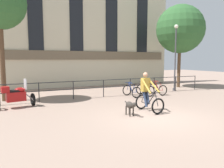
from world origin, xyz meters
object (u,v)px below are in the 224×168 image
Objects in this scene: parked_motorcycle at (16,96)px; street_lamp at (175,54)px; dog at (130,106)px; cyclist_with_bike at (148,94)px; parked_bicycle_mid_left at (145,90)px; parked_bicycle_near_lamp at (132,91)px; parked_bicycle_mid_right at (158,89)px.

street_lamp is at bearing -93.95° from parked_motorcycle.
street_lamp is at bearing 36.04° from dog.
dog is at bearing -143.78° from street_lamp.
cyclist_with_bike reaches higher than parked_bicycle_mid_left.
cyclist_with_bike is 1.50× the size of parked_bicycle_near_lamp.
parked_bicycle_mid_left is at bearing 49.06° from dog.
parked_motorcycle is at bearing 138.86° from dog.
parked_motorcycle is 7.51m from parked_bicycle_mid_left.
parked_bicycle_mid_left is at bearing 52.66° from cyclist_with_bike.
dog is 8.30m from street_lamp.
parked_bicycle_mid_left is 0.99m from parked_bicycle_mid_right.
cyclist_with_bike is at bearing 56.55° from parked_bicycle_mid_left.
street_lamp is (2.08, 0.81, 2.27)m from parked_bicycle_mid_right.
cyclist_with_bike is at bearing -141.00° from street_lamp.
dog is 0.77× the size of parked_bicycle_mid_left.
parked_bicycle_near_lamp is (2.38, 3.91, -0.06)m from dog.
parked_bicycle_mid_right is at bearing 178.06° from parked_bicycle_near_lamp.
parked_bicycle_mid_left is (7.50, 0.33, -0.20)m from parked_motorcycle.
parked_bicycle_near_lamp is (6.51, 0.33, -0.20)m from parked_motorcycle.
parked_bicycle_near_lamp is (1.29, 3.53, -0.41)m from cyclist_with_bike.
parked_motorcycle is (-5.22, 3.20, -0.20)m from cyclist_with_bike.
parked_motorcycle is 1.54× the size of parked_bicycle_near_lamp.
parked_motorcycle is at bearing -173.84° from street_lamp.
cyclist_with_bike is 1.21m from dog.
cyclist_with_bike is 1.49× the size of parked_bicycle_mid_right.
cyclist_with_bike reaches higher than dog.
dog is 0.18× the size of street_lamp.
parked_bicycle_mid_left is (2.28, 3.53, -0.41)m from cyclist_with_bike.
street_lamp is (10.58, 1.14, 2.07)m from parked_motorcycle.
street_lamp is at bearing 34.55° from cyclist_with_bike.
parked_motorcycle reaches higher than parked_bicycle_mid_right.
cyclist_with_bike is 4.83m from parked_bicycle_mid_right.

